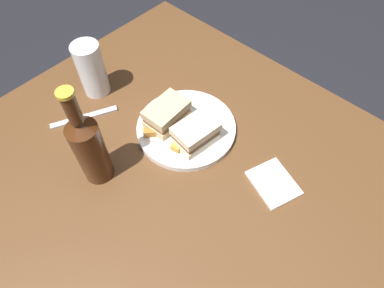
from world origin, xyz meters
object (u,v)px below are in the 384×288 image
object	(u,v)px
plate	(186,128)
napkin	(274,183)
sandwich_half_right	(196,133)
cider_bottle	(89,147)
pint_glass	(92,72)
sandwich_half_left	(167,114)
fork	(84,117)

from	to	relation	value
plate	napkin	size ratio (longest dim) A/B	2.35
sandwich_half_right	cider_bottle	bearing A→B (deg)	-117.54
sandwich_half_right	pint_glass	xyz separation A→B (m)	(-0.34, -0.05, 0.02)
sandwich_half_left	sandwich_half_right	bearing A→B (deg)	2.87
pint_glass	napkin	size ratio (longest dim) A/B	1.41
sandwich_half_left	cider_bottle	distance (m)	0.22
plate	napkin	bearing A→B (deg)	4.94
plate	fork	world-z (taller)	plate
plate	napkin	xyz separation A→B (m)	(0.26, 0.02, -0.00)
sandwich_half_right	cider_bottle	size ratio (longest dim) A/B	0.41
pint_glass	napkin	bearing A→B (deg)	9.17
pint_glass	fork	distance (m)	0.13
pint_glass	fork	xyz separation A→B (m)	(0.06, -0.09, -0.06)
plate	sandwich_half_right	size ratio (longest dim) A/B	2.28
sandwich_half_left	sandwich_half_right	distance (m)	0.10
sandwich_half_right	fork	distance (m)	0.32
sandwich_half_left	cider_bottle	xyz separation A→B (m)	(-0.02, -0.21, 0.06)
plate	fork	xyz separation A→B (m)	(-0.23, -0.16, -0.01)
fork	sandwich_half_left	bearing A→B (deg)	-28.16
plate	sandwich_half_left	xyz separation A→B (m)	(-0.05, -0.02, 0.04)
sandwich_half_left	fork	bearing A→B (deg)	-143.66
pint_glass	fork	bearing A→B (deg)	-57.34
cider_bottle	napkin	distance (m)	0.43
plate	cider_bottle	size ratio (longest dim) A/B	0.93
pint_glass	cider_bottle	world-z (taller)	cider_bottle
sandwich_half_left	fork	size ratio (longest dim) A/B	0.64
sandwich_half_left	sandwich_half_right	size ratio (longest dim) A/B	1.01
cider_bottle	fork	world-z (taller)	cider_bottle
sandwich_half_right	napkin	distance (m)	0.22
sandwich_half_right	fork	bearing A→B (deg)	-153.37
sandwich_half_right	pint_glass	bearing A→B (deg)	-171.80
sandwich_half_left	pint_glass	world-z (taller)	pint_glass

